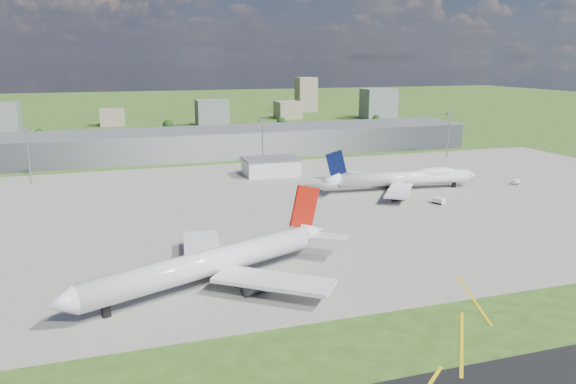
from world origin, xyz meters
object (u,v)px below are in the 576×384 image
object	(u,v)px
airliner_blue_quad	(404,178)
tug_yellow	(209,251)
airliner_red_twin	(214,263)
van_white_near	(438,201)
van_white_far	(516,182)

from	to	relation	value
airliner_blue_quad	tug_yellow	bearing A→B (deg)	-144.18
airliner_red_twin	airliner_blue_quad	bearing A→B (deg)	-164.27
airliner_red_twin	van_white_near	bearing A→B (deg)	-174.90
airliner_red_twin	tug_yellow	bearing A→B (deg)	-119.39
tug_yellow	van_white_near	bearing A→B (deg)	5.00
airliner_blue_quad	tug_yellow	distance (m)	110.45
airliner_red_twin	van_white_far	world-z (taller)	airliner_red_twin
van_white_near	van_white_far	world-z (taller)	van_white_near
airliner_red_twin	van_white_near	world-z (taller)	airliner_red_twin
airliner_blue_quad	van_white_far	bearing A→B (deg)	-0.66
airliner_red_twin	airliner_blue_quad	size ratio (longest dim) A/B	1.05
tug_yellow	airliner_blue_quad	bearing A→B (deg)	18.00
airliner_red_twin	airliner_blue_quad	world-z (taller)	airliner_red_twin
tug_yellow	van_white_far	bearing A→B (deg)	6.15
tug_yellow	van_white_far	size ratio (longest dim) A/B	0.76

